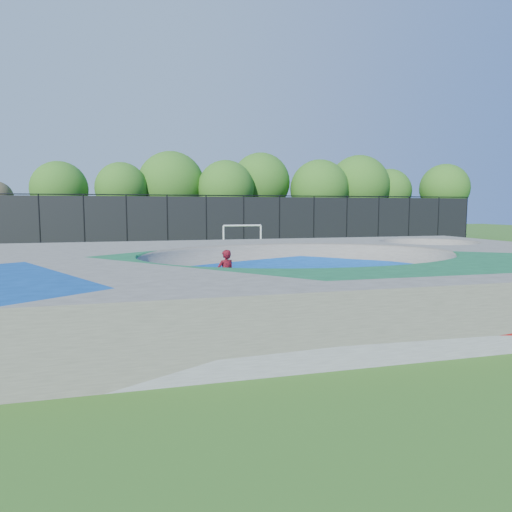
{
  "coord_description": "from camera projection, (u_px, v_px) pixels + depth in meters",
  "views": [
    {
      "loc": [
        -5.45,
        -14.51,
        3.0
      ],
      "look_at": [
        -0.78,
        3.0,
        1.1
      ],
      "focal_mm": 32.0,
      "sensor_mm": 36.0,
      "label": 1
    }
  ],
  "objects": [
    {
      "name": "skateboard",
      "position": [
        226.0,
        299.0,
        15.02
      ],
      "size": [
        0.8,
        0.52,
        0.05
      ],
      "primitive_type": "cube",
      "rotation": [
        0.0,
        0.0,
        0.42
      ],
      "color": "black",
      "rests_on": "ground"
    },
    {
      "name": "skate_deck",
      "position": [
        301.0,
        274.0,
        15.57
      ],
      "size": [
        22.0,
        14.0,
        1.5
      ],
      "primitive_type": "cube",
      "color": "gray",
      "rests_on": "ground"
    },
    {
      "name": "fence",
      "position": [
        206.0,
        220.0,
        35.61
      ],
      "size": [
        48.09,
        0.09,
        4.04
      ],
      "color": "black",
      "rests_on": "ground"
    },
    {
      "name": "ground",
      "position": [
        300.0,
        296.0,
        15.65
      ],
      "size": [
        120.0,
        120.0,
        0.0
      ],
      "primitive_type": "plane",
      "color": "#2C5C19",
      "rests_on": "ground"
    },
    {
      "name": "skater",
      "position": [
        226.0,
        275.0,
        14.94
      ],
      "size": [
        0.7,
        0.56,
        1.66
      ],
      "primitive_type": "imported",
      "rotation": [
        0.0,
        0.0,
        3.46
      ],
      "color": "#AB0D1C",
      "rests_on": "ground"
    },
    {
      "name": "treeline",
      "position": [
        221.0,
        187.0,
        40.87
      ],
      "size": [
        53.1,
        7.44,
        8.16
      ],
      "color": "#4C3426",
      "rests_on": "ground"
    },
    {
      "name": "soccer_goal",
      "position": [
        242.0,
        233.0,
        31.97
      ],
      "size": [
        2.81,
        0.12,
        1.85
      ],
      "color": "silver",
      "rests_on": "ground"
    }
  ]
}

